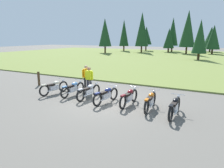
# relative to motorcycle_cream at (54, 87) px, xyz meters

# --- Properties ---
(ground_plane) EXTENTS (140.00, 140.00, 0.00)m
(ground_plane) POSITION_rel_motorcycle_cream_xyz_m (3.72, -0.02, -0.44)
(ground_plane) COLOR #605B54
(grass_moorland) EXTENTS (80.00, 44.00, 0.10)m
(grass_moorland) POSITION_rel_motorcycle_cream_xyz_m (3.72, 26.61, -0.39)
(grass_moorland) COLOR olive
(grass_moorland) RESTS_ON ground
(forest_treeline) EXTENTS (36.39, 24.25, 8.93)m
(forest_treeline) POSITION_rel_motorcycle_cream_xyz_m (0.79, 36.91, 3.90)
(forest_treeline) COLOR #47331E
(forest_treeline) RESTS_ON ground
(motorcycle_cream) EXTENTS (0.67, 2.08, 0.88)m
(motorcycle_cream) POSITION_rel_motorcycle_cream_xyz_m (0.00, 0.00, 0.00)
(motorcycle_cream) COLOR black
(motorcycle_cream) RESTS_ON ground
(motorcycle_sky_blue) EXTENTS (0.62, 2.10, 0.88)m
(motorcycle_sky_blue) POSITION_rel_motorcycle_cream_xyz_m (1.25, 0.24, 0.00)
(motorcycle_sky_blue) COLOR black
(motorcycle_sky_blue) RESTS_ON ground
(motorcycle_silver) EXTENTS (0.62, 2.10, 0.88)m
(motorcycle_silver) POSITION_rel_motorcycle_cream_xyz_m (2.46, 0.15, 0.00)
(motorcycle_silver) COLOR black
(motorcycle_silver) RESTS_ON ground
(motorcycle_navy) EXTENTS (0.62, 2.09, 0.88)m
(motorcycle_navy) POSITION_rel_motorcycle_cream_xyz_m (3.73, -0.11, 0.00)
(motorcycle_navy) COLOR black
(motorcycle_navy) RESTS_ON ground
(motorcycle_maroon) EXTENTS (0.62, 2.10, 0.88)m
(motorcycle_maroon) POSITION_rel_motorcycle_cream_xyz_m (4.95, 0.11, 0.00)
(motorcycle_maroon) COLOR black
(motorcycle_maroon) RESTS_ON ground
(motorcycle_orange) EXTENTS (0.62, 2.10, 0.88)m
(motorcycle_orange) POSITION_rel_motorcycle_cream_xyz_m (6.12, -0.00, 0.00)
(motorcycle_orange) COLOR black
(motorcycle_orange) RESTS_ON ground
(motorcycle_black) EXTENTS (0.62, 2.10, 0.88)m
(motorcycle_black) POSITION_rel_motorcycle_cream_xyz_m (7.34, -0.36, 0.00)
(motorcycle_black) COLOR black
(motorcycle_black) RESTS_ON ground
(rider_in_hivis_vest) EXTENTS (0.55, 0.24, 1.67)m
(rider_in_hivis_vest) POSITION_rel_motorcycle_cream_xyz_m (1.86, 1.10, 0.51)
(rider_in_hivis_vest) COLOR #2D2D38
(rider_in_hivis_vest) RESTS_ON ground
(rider_near_row_end) EXTENTS (0.39, 0.47, 1.67)m
(rider_near_row_end) POSITION_rel_motorcycle_cream_xyz_m (1.25, 1.65, 0.51)
(rider_near_row_end) COLOR black
(rider_near_row_end) RESTS_ON ground
(trail_marker_post) EXTENTS (0.12, 0.12, 1.01)m
(trail_marker_post) POSITION_rel_motorcycle_cream_xyz_m (-2.65, 1.27, 0.07)
(trail_marker_post) COLOR #47331E
(trail_marker_post) RESTS_ON ground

